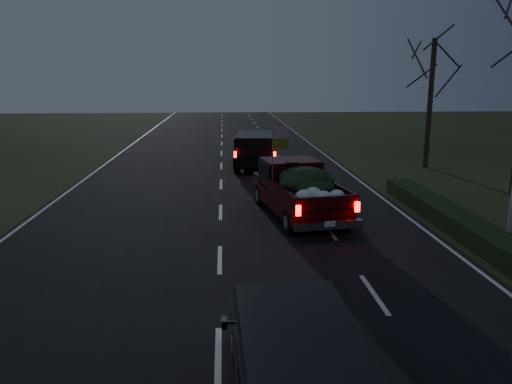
{
  "coord_description": "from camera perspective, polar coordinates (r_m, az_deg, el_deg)",
  "views": [
    {
      "loc": [
        0.15,
        -13.08,
        4.94
      ],
      "look_at": [
        1.18,
        2.7,
        1.3
      ],
      "focal_mm": 35.0,
      "sensor_mm": 36.0,
      "label": 1
    }
  ],
  "objects": [
    {
      "name": "ground",
      "position": [
        13.98,
        -4.16,
        -7.76
      ],
      "size": [
        120.0,
        120.0,
        0.0
      ],
      "primitive_type": "plane",
      "color": "black",
      "rests_on": "ground"
    },
    {
      "name": "rear_suv",
      "position": [
        7.7,
        4.73,
        -18.5
      ],
      "size": [
        2.04,
        4.29,
        1.22
      ],
      "rotation": [
        0.0,
        0.0,
        0.02
      ],
      "color": "black",
      "rests_on": "ground"
    },
    {
      "name": "road_asphalt",
      "position": [
        13.98,
        -4.16,
        -7.73
      ],
      "size": [
        14.0,
        120.0,
        0.02
      ],
      "primitive_type": "cube",
      "color": "black",
      "rests_on": "ground"
    },
    {
      "name": "pickup_truck",
      "position": [
        18.07,
        4.85,
        0.62
      ],
      "size": [
        3.04,
        5.85,
        2.92
      ],
      "rotation": [
        0.0,
        0.0,
        0.17
      ],
      "color": "#3C080A",
      "rests_on": "ground"
    },
    {
      "name": "hedge_row",
      "position": [
        18.4,
        20.99,
        -2.53
      ],
      "size": [
        1.0,
        10.0,
        0.6
      ],
      "primitive_type": "cube",
      "color": "black",
      "rests_on": "ground"
    },
    {
      "name": "lead_suv",
      "position": [
        27.87,
        0.02,
        5.17
      ],
      "size": [
        2.7,
        5.53,
        1.54
      ],
      "rotation": [
        0.0,
        0.0,
        -0.09
      ],
      "color": "black",
      "rests_on": "ground"
    },
    {
      "name": "bare_tree_far",
      "position": [
        29.36,
        19.51,
        12.8
      ],
      "size": [
        3.6,
        3.6,
        7.0
      ],
      "color": "black",
      "rests_on": "ground"
    }
  ]
}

